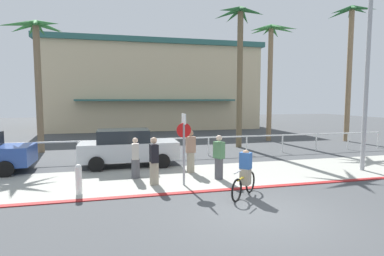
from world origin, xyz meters
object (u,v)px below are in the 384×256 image
(streetlight_curb, at_px, (372,70))
(cyclist_yellow_0, at_px, (245,174))
(bollard_1, at_px, (79,179))
(palm_tree_2, at_px, (240,45))
(car_silver_1, at_px, (128,147))
(pedestrian_3, at_px, (191,153))
(pedestrian_0, at_px, (219,159))
(palm_tree_1, at_px, (37,51))
(pedestrian_2, at_px, (154,163))
(palm_tree_4, at_px, (350,48))
(stop_sign_bike_lane, at_px, (184,139))
(palm_tree_3, at_px, (271,53))
(pedestrian_1, at_px, (135,160))

(streetlight_curb, relative_size, cyclist_yellow_0, 5.00)
(bollard_1, distance_m, palm_tree_2, 13.39)
(car_silver_1, xyz_separation_m, pedestrian_3, (2.49, -1.96, -0.04))
(palm_tree_2, height_order, pedestrian_0, palm_tree_2)
(palm_tree_1, relative_size, pedestrian_2, 4.34)
(palm_tree_4, height_order, car_silver_1, palm_tree_4)
(car_silver_1, bearing_deg, stop_sign_bike_lane, -64.53)
(palm_tree_1, xyz_separation_m, palm_tree_4, (20.64, -0.09, 0.97))
(pedestrian_3, bearing_deg, palm_tree_3, 46.28)
(car_silver_1, height_order, cyclist_yellow_0, car_silver_1)
(stop_sign_bike_lane, xyz_separation_m, palm_tree_1, (-6.56, 8.72, 4.10))
(stop_sign_bike_lane, bearing_deg, palm_tree_3, 49.51)
(palm_tree_4, height_order, pedestrian_1, palm_tree_4)
(palm_tree_1, height_order, palm_tree_4, palm_tree_4)
(stop_sign_bike_lane, relative_size, bollard_1, 2.56)
(streetlight_curb, relative_size, pedestrian_1, 4.70)
(car_silver_1, bearing_deg, palm_tree_4, 16.95)
(streetlight_curb, bearing_deg, bollard_1, -177.69)
(palm_tree_2, relative_size, pedestrian_0, 5.15)
(palm_tree_4, bearing_deg, palm_tree_3, 162.58)
(pedestrian_2, bearing_deg, palm_tree_3, 45.52)
(pedestrian_0, height_order, pedestrian_1, pedestrian_0)
(pedestrian_1, bearing_deg, pedestrian_3, 10.28)
(pedestrian_0, distance_m, pedestrian_1, 3.22)
(palm_tree_2, bearing_deg, palm_tree_4, 4.97)
(palm_tree_2, distance_m, palm_tree_4, 8.81)
(stop_sign_bike_lane, distance_m, bollard_1, 3.70)
(palm_tree_4, distance_m, cyclist_yellow_0, 17.22)
(pedestrian_2, relative_size, pedestrian_3, 0.97)
(streetlight_curb, height_order, pedestrian_2, streetlight_curb)
(car_silver_1, xyz_separation_m, pedestrian_0, (3.28, -3.29, -0.08))
(palm_tree_4, xyz_separation_m, car_silver_1, (-15.89, -4.84, -5.88))
(palm_tree_4, relative_size, pedestrian_2, 5.63)
(streetlight_curb, bearing_deg, stop_sign_bike_lane, -178.53)
(palm_tree_3, xyz_separation_m, pedestrian_0, (-7.31, -9.79, -5.62))
(palm_tree_4, distance_m, pedestrian_2, 18.24)
(cyclist_yellow_0, distance_m, pedestrian_2, 3.27)
(palm_tree_1, bearing_deg, palm_tree_3, 5.84)
(palm_tree_3, distance_m, pedestrian_1, 14.80)
(palm_tree_1, xyz_separation_m, pedestrian_0, (8.04, -8.22, -4.98))
(cyclist_yellow_0, relative_size, pedestrian_0, 0.88)
(car_silver_1, bearing_deg, pedestrian_0, -45.02)
(cyclist_yellow_0, bearing_deg, pedestrian_1, 137.06)
(palm_tree_4, bearing_deg, bollard_1, -153.19)
(palm_tree_4, bearing_deg, stop_sign_bike_lane, -148.50)
(stop_sign_bike_lane, distance_m, pedestrian_0, 1.80)
(pedestrian_2, bearing_deg, pedestrian_0, 4.44)
(palm_tree_2, height_order, pedestrian_3, palm_tree_2)
(pedestrian_3, bearing_deg, pedestrian_2, -138.37)
(cyclist_yellow_0, bearing_deg, palm_tree_3, 58.97)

